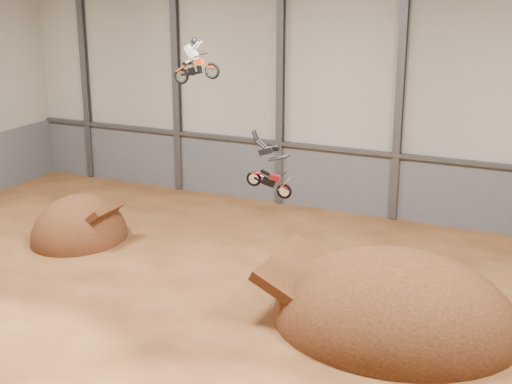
{
  "coord_description": "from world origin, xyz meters",
  "views": [
    {
      "loc": [
        12.04,
        -21.32,
        12.53
      ],
      "look_at": [
        0.22,
        4.0,
        4.07
      ],
      "focal_mm": 50.0,
      "sensor_mm": 36.0,
      "label": 1
    }
  ],
  "objects_px": {
    "fmx_rider_a": "(198,58)",
    "takeoff_ramp": "(80,239)",
    "landing_ramp": "(394,323)",
    "fmx_rider_b": "(267,165)"
  },
  "relations": [
    {
      "from": "landing_ramp",
      "to": "fmx_rider_b",
      "type": "distance_m",
      "value": 7.68
    },
    {
      "from": "landing_ramp",
      "to": "fmx_rider_a",
      "type": "relative_size",
      "value": 4.44
    },
    {
      "from": "fmx_rider_a",
      "to": "takeoff_ramp",
      "type": "bearing_deg",
      "value": 170.2
    },
    {
      "from": "landing_ramp",
      "to": "takeoff_ramp",
      "type": "bearing_deg",
      "value": 172.24
    },
    {
      "from": "takeoff_ramp",
      "to": "fmx_rider_b",
      "type": "height_order",
      "value": "fmx_rider_b"
    },
    {
      "from": "takeoff_ramp",
      "to": "fmx_rider_b",
      "type": "bearing_deg",
      "value": -16.03
    },
    {
      "from": "takeoff_ramp",
      "to": "fmx_rider_a",
      "type": "bearing_deg",
      "value": -8.31
    },
    {
      "from": "landing_ramp",
      "to": "fmx_rider_b",
      "type": "height_order",
      "value": "fmx_rider_b"
    },
    {
      "from": "takeoff_ramp",
      "to": "landing_ramp",
      "type": "bearing_deg",
      "value": -7.76
    },
    {
      "from": "takeoff_ramp",
      "to": "fmx_rider_b",
      "type": "xyz_separation_m",
      "value": [
        11.71,
        -3.36,
        5.91
      ]
    }
  ]
}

